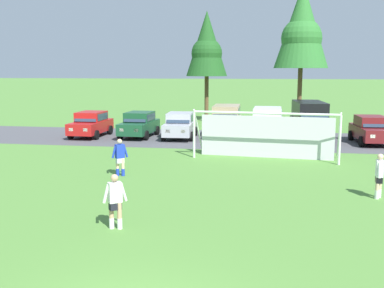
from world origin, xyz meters
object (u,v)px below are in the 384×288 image
Objects in this scene: parked_car_slot_left at (139,124)px; parked_car_slot_center at (226,121)px; parked_car_slot_right at (309,120)px; player_striker_near at (120,157)px; player_defender_far at (115,202)px; parked_car_slot_far_left at (91,124)px; parked_car_slot_far_right at (371,130)px; soccer_goal at (266,134)px; player_midfield_center at (379,176)px; parked_car_slot_center_right at (267,124)px; soccer_ball at (119,200)px; parked_car_slot_center_left at (180,125)px.

parked_car_slot_center is at bearing 11.70° from parked_car_slot_left.
parked_car_slot_left is 11.44m from parked_car_slot_right.
player_striker_near and player_defender_far have the same top height.
player_striker_near is 0.38× the size of parked_car_slot_left.
parked_car_slot_far_right is (18.50, -0.01, 0.00)m from parked_car_slot_far_left.
soccer_goal is at bearing -111.81° from parked_car_slot_right.
player_midfield_center is at bearing -46.54° from parked_car_slot_left.
parked_car_slot_center_right is 2.97m from parked_car_slot_right.
soccer_goal reaches higher than parked_car_slot_left.
parked_car_slot_far_left is (-16.08, 13.09, 0.05)m from player_midfield_center.
soccer_ball is at bearing -166.67° from player_midfield_center.
soccer_goal is 1.77× the size of parked_car_slot_left.
player_striker_near is 16.95m from parked_car_slot_far_right.
parked_car_slot_left is 6.02m from parked_car_slot_center.
parked_car_slot_far_right is (15.14, -0.34, 0.00)m from parked_car_slot_left.
soccer_ball is 9.36m from player_midfield_center.
parked_car_slot_left reaches higher than player_midfield_center.
parked_car_slot_center_right reaches higher than parked_car_slot_left.
parked_car_slot_far_left reaches higher than soccer_ball.
player_striker_near is at bearing -62.84° from parked_car_slot_far_left.
parked_car_slot_left is at bearing 179.01° from parked_car_slot_center_left.
player_defender_far is 18.09m from parked_car_slot_center_left.
parked_car_slot_left reaches higher than player_striker_near.
player_striker_near is 1.00× the size of player_defender_far.
parked_car_slot_right reaches higher than parked_car_slot_center_left.
parked_car_slot_far_left is 0.86× the size of parked_car_slot_right.
parked_car_slot_center reaches higher than soccer_ball.
parked_car_slot_right is at bearing 69.35° from player_defender_far.
player_midfield_center is at bearing -84.68° from parked_car_slot_right.
player_striker_near is at bearing -92.50° from parked_car_slot_center_left.
parked_car_slot_right is (7.78, 16.19, 1.23)m from soccer_ball.
player_midfield_center is (4.10, -7.06, -0.47)m from soccer_goal.
parked_car_slot_far_left is (-7.73, 17.75, 0.05)m from player_defender_far.
parked_car_slot_center_left is at bearing 2.63° from parked_car_slot_far_left.
player_midfield_center is 18.50m from parked_car_slot_left.
player_striker_near is 0.33× the size of parked_car_slot_right.
parked_car_slot_center reaches higher than parked_car_slot_far_right.
parked_car_slot_center is (3.02, 1.27, 0.24)m from parked_car_slot_center_left.
parked_car_slot_left is (-8.62, 6.37, -0.42)m from soccer_goal.
soccer_goal is at bearing 39.38° from player_striker_near.
player_defender_far is 18.06m from parked_car_slot_center_right.
parked_car_slot_left is (-4.37, 18.08, 0.05)m from player_defender_far.
parked_car_slot_right reaches higher than player_defender_far.
player_midfield_center is 13.50m from parked_car_slot_center_right.
parked_car_slot_center_left is 0.87× the size of parked_car_slot_right.
parked_car_slot_far_right is at bearing -0.02° from parked_car_slot_far_left.
parked_car_slot_center is at bearing 82.36° from soccer_ball.
soccer_goal is 5.82m from parked_car_slot_center_right.
parked_car_slot_center_left reaches higher than player_striker_near.
parked_car_slot_center_right reaches higher than parked_car_slot_center_left.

